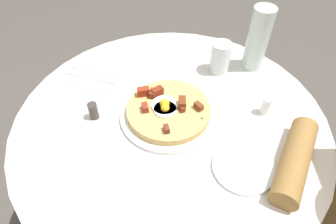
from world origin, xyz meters
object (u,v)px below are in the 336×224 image
dining_table (169,151)px  fork (90,78)px  pizza_plate (167,114)px  salt_shaker (264,106)px  breakfast_pizza (166,109)px  knife (95,71)px  water_bottle (256,39)px  water_glass (219,57)px  pepper_shaker (92,110)px  bread_plate (241,167)px

dining_table → fork: (-0.17, -0.27, 0.18)m
pizza_plate → salt_shaker: size_ratio=5.01×
breakfast_pizza → fork: (-0.16, -0.26, -0.02)m
dining_table → salt_shaker: 0.35m
knife → water_bottle: water_bottle is taller
dining_table → water_glass: (-0.23, 0.17, 0.23)m
dining_table → pepper_shaker: pepper_shaker is taller
fork → pepper_shaker: size_ratio=3.29×
dining_table → pepper_shaker: size_ratio=17.21×
dining_table → breakfast_pizza: 0.20m
water_glass → water_bottle: size_ratio=0.49×
breakfast_pizza → fork: size_ratio=1.39×
water_glass → pizza_plate: bearing=-38.4°
bread_plate → water_bottle: size_ratio=0.73×
salt_shaker → pepper_shaker: salt_shaker is taller
breakfast_pizza → salt_shaker: bearing=92.8°
salt_shaker → breakfast_pizza: bearing=-87.2°
dining_table → salt_shaker: size_ratio=16.02×
water_glass → water_bottle: 0.14m
fork → knife: bearing=90.0°
breakfast_pizza → water_bottle: (-0.24, 0.30, 0.09)m
pizza_plate → salt_shaker: 0.29m
dining_table → knife: size_ratio=5.22×
fork → water_bottle: 0.58m
dining_table → water_glass: size_ratio=8.59×
fork → pepper_shaker: pepper_shaker is taller
bread_plate → water_glass: 0.41m
dining_table → pizza_plate: (-0.01, -0.01, 0.18)m
knife → water_bottle: 0.56m
pizza_plate → breakfast_pizza: 0.02m
bread_plate → water_bottle: bearing=167.2°
bread_plate → water_bottle: 0.45m
water_glass → pepper_shaker: size_ratio=2.00×
water_glass → water_bottle: (-0.03, 0.12, 0.06)m
knife → salt_shaker: 0.58m
bread_plate → pepper_shaker: size_ratio=2.99×
knife → water_glass: (-0.02, 0.43, 0.05)m
bread_plate → salt_shaker: size_ratio=2.78×
knife → salt_shaker: size_ratio=3.07×
water_bottle → salt_shaker: water_bottle is taller
pizza_plate → knife: bearing=-127.7°
dining_table → water_bottle: 0.48m
breakfast_pizza → pepper_shaker: bearing=-88.1°
dining_table → knife: knife is taller
water_bottle → salt_shaker: bearing=-0.7°
fork → salt_shaker: 0.58m
breakfast_pizza → knife: breakfast_pizza is taller
dining_table → water_bottle: (-0.26, 0.29, 0.29)m
fork → water_glass: 0.45m
pizza_plate → water_bottle: (-0.25, 0.29, 0.11)m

